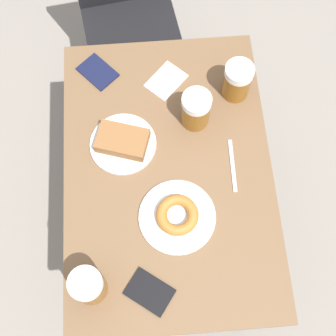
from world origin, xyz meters
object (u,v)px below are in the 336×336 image
(napkin_folded, at_px, (166,81))
(beer_mug_center, at_px, (237,81))
(plate_with_donut, at_px, (177,216))
(beer_mug_right, at_px, (88,286))
(passport_near_edge, at_px, (98,72))
(fork, at_px, (232,165))
(passport_far_edge, at_px, (150,292))
(chair, at_px, (127,4))
(plate_with_cake, at_px, (123,142))
(beer_mug_left, at_px, (196,110))

(napkin_folded, bearing_deg, beer_mug_center, -14.38)
(plate_with_donut, height_order, beer_mug_right, beer_mug_right)
(plate_with_donut, xyz_separation_m, passport_near_edge, (-0.23, 0.53, -0.01))
(fork, distance_m, passport_far_edge, 0.46)
(napkin_folded, xyz_separation_m, passport_near_edge, (-0.23, 0.05, 0.00))
(beer_mug_right, bearing_deg, chair, 83.57)
(beer_mug_right, height_order, passport_far_edge, beer_mug_right)
(fork, height_order, passport_far_edge, passport_far_edge)
(plate_with_donut, height_order, passport_far_edge, plate_with_donut)
(chair, xyz_separation_m, napkin_folded, (0.13, -0.53, 0.23))
(plate_with_cake, bearing_deg, passport_far_edge, -83.21)
(plate_with_cake, xyz_separation_m, fork, (0.34, -0.10, -0.02))
(beer_mug_left, relative_size, fork, 0.77)
(chair, height_order, beer_mug_center, beer_mug_center)
(beer_mug_right, bearing_deg, fork, 37.85)
(chair, relative_size, napkin_folded, 5.69)
(chair, xyz_separation_m, passport_far_edge, (0.03, -1.22, 0.23))
(passport_near_edge, bearing_deg, beer_mug_center, -13.57)
(napkin_folded, bearing_deg, passport_near_edge, 167.23)
(beer_mug_left, relative_size, beer_mug_center, 1.00)
(napkin_folded, bearing_deg, chair, 103.41)
(beer_mug_right, bearing_deg, passport_far_edge, -7.54)
(beer_mug_center, height_order, passport_far_edge, beer_mug_center)
(beer_mug_center, relative_size, beer_mug_right, 1.00)
(plate_with_donut, distance_m, passport_near_edge, 0.57)
(chair, height_order, plate_with_cake, chair)
(plate_with_cake, distance_m, fork, 0.35)
(fork, bearing_deg, beer_mug_right, -142.15)
(plate_with_cake, height_order, beer_mug_center, beer_mug_center)
(beer_mug_center, distance_m, passport_far_edge, 0.71)
(chair, relative_size, fork, 5.04)
(beer_mug_left, distance_m, napkin_folded, 0.18)
(beer_mug_left, height_order, napkin_folded, beer_mug_left)
(chair, height_order, plate_with_donut, chair)
(plate_with_cake, distance_m, passport_near_edge, 0.28)
(plate_with_cake, relative_size, beer_mug_center, 1.56)
(napkin_folded, bearing_deg, beer_mug_right, -111.46)
(plate_with_cake, relative_size, passport_far_edge, 1.38)
(beer_mug_left, distance_m, passport_near_edge, 0.38)
(napkin_folded, height_order, passport_far_edge, passport_far_edge)
(plate_with_cake, xyz_separation_m, napkin_folded, (0.15, 0.22, -0.02))
(plate_with_donut, height_order, beer_mug_left, beer_mug_left)
(fork, bearing_deg, beer_mug_center, 81.31)
(plate_with_cake, height_order, plate_with_donut, plate_with_cake)
(beer_mug_left, distance_m, fork, 0.21)
(plate_with_donut, distance_m, beer_mug_left, 0.34)
(beer_mug_center, relative_size, fork, 0.77)
(chair, bearing_deg, passport_near_edge, -110.19)
(passport_near_edge, bearing_deg, plate_with_cake, -74.72)
(beer_mug_center, relative_size, napkin_folded, 0.87)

